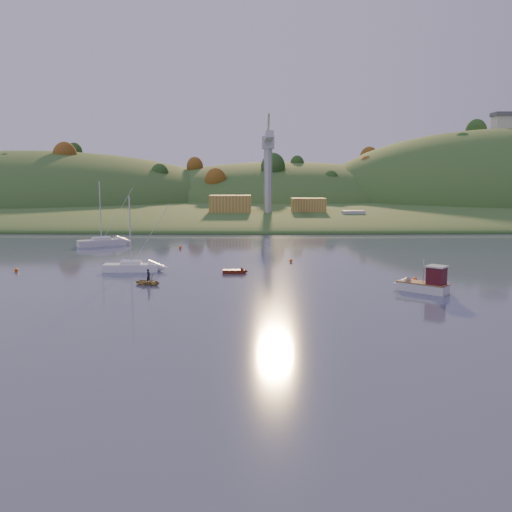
{
  "coord_description": "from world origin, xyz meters",
  "views": [
    {
      "loc": [
        -1.25,
        -30.24,
        12.71
      ],
      "look_at": [
        -1.2,
        35.64,
        3.27
      ],
      "focal_mm": 40.0,
      "sensor_mm": 36.0,
      "label": 1
    }
  ],
  "objects_px": {
    "fishing_boat": "(419,283)",
    "red_tender": "(239,271)",
    "sailboat_near": "(102,242)",
    "sailboat_far": "(131,266)",
    "canoe": "(149,282)"
  },
  "relations": [
    {
      "from": "canoe",
      "to": "sailboat_near",
      "type": "bearing_deg",
      "value": 45.33
    },
    {
      "from": "sailboat_near",
      "to": "canoe",
      "type": "height_order",
      "value": "sailboat_near"
    },
    {
      "from": "sailboat_near",
      "to": "sailboat_far",
      "type": "bearing_deg",
      "value": -95.52
    },
    {
      "from": "fishing_boat",
      "to": "red_tender",
      "type": "distance_m",
      "value": 23.23
    },
    {
      "from": "fishing_boat",
      "to": "sailboat_far",
      "type": "relative_size",
      "value": 0.61
    },
    {
      "from": "fishing_boat",
      "to": "sailboat_near",
      "type": "xyz_separation_m",
      "value": [
        -45.58,
        40.19,
        -0.15
      ]
    },
    {
      "from": "red_tender",
      "to": "sailboat_near",
      "type": "bearing_deg",
      "value": 129.18
    },
    {
      "from": "sailboat_far",
      "to": "canoe",
      "type": "distance_m",
      "value": 10.09
    },
    {
      "from": "sailboat_far",
      "to": "sailboat_near",
      "type": "bearing_deg",
      "value": 111.03
    },
    {
      "from": "canoe",
      "to": "red_tender",
      "type": "xyz_separation_m",
      "value": [
        10.23,
        7.75,
        -0.08
      ]
    },
    {
      "from": "canoe",
      "to": "fishing_boat",
      "type": "bearing_deg",
      "value": -74.53
    },
    {
      "from": "sailboat_near",
      "to": "canoe",
      "type": "bearing_deg",
      "value": -95.26
    },
    {
      "from": "sailboat_near",
      "to": "canoe",
      "type": "distance_m",
      "value": 39.42
    },
    {
      "from": "fishing_boat",
      "to": "red_tender",
      "type": "bearing_deg",
      "value": 10.51
    },
    {
      "from": "sailboat_far",
      "to": "canoe",
      "type": "bearing_deg",
      "value": -67.96
    }
  ]
}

